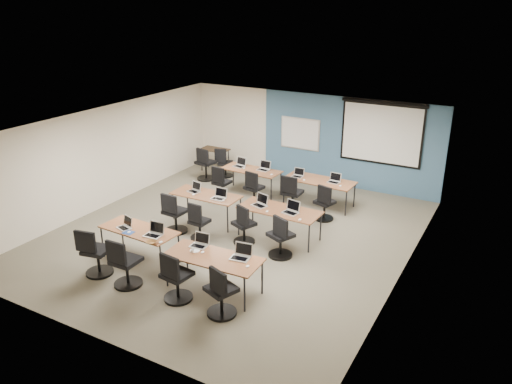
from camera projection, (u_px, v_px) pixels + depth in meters
The scene contains 58 objects.
floor at pixel (234, 234), 12.05m from camera, with size 8.00×9.00×0.02m, color #6B6354.
ceiling at pixel (232, 125), 11.08m from camera, with size 8.00×9.00×0.02m, color white.
wall_back at pixel (310, 138), 15.23m from camera, with size 8.00×0.04×2.70m, color beige.
wall_front at pixel (85, 266), 7.90m from camera, with size 8.00×0.04×2.70m, color beige.
wall_left at pixel (106, 157), 13.38m from camera, with size 0.04×9.00×2.70m, color beige.
wall_right at pixel (407, 215), 9.76m from camera, with size 0.04×9.00×2.70m, color beige.
blue_accent_panel at pixel (349, 143), 14.64m from camera, with size 5.50×0.04×2.70m, color #3D5977.
whiteboard at pixel (300, 134), 15.27m from camera, with size 1.28×0.03×0.98m.
projector_screen at pixel (382, 130), 13.97m from camera, with size 2.40×0.10×1.82m.
training_table_front_left at pixel (139, 231), 10.63m from camera, with size 1.74×0.72×0.73m.
training_table_front_right at pixel (213, 259), 9.49m from camera, with size 1.89×0.79×0.73m.
training_table_mid_left at pixel (206, 196), 12.52m from camera, with size 1.77×0.74×0.73m.
training_table_mid_right at pixel (279, 211), 11.63m from camera, with size 1.94×0.81×0.73m.
training_table_back_left at pixel (251, 171), 14.34m from camera, with size 1.72×0.72×0.73m.
training_table_back_right at pixel (319, 181), 13.51m from camera, with size 1.92×0.80×0.73m.
laptop_0 at pixel (125, 225), 10.66m from camera, with size 0.31×0.26×0.24m.
mouse_0 at pixel (129, 232), 10.45m from camera, with size 0.06×0.09×0.03m, color white.
task_chair_0 at pixel (95, 256), 10.13m from camera, with size 0.57×0.57×1.04m.
laptop_1 at pixel (154, 232), 10.32m from camera, with size 0.35×0.30×0.27m.
mouse_1 at pixel (161, 242), 10.02m from camera, with size 0.06×0.10×0.04m, color white.
task_chair_1 at pixel (124, 267), 9.72m from camera, with size 0.57×0.57×1.04m.
laptop_2 at pixel (200, 243), 9.88m from camera, with size 0.33×0.28×0.25m.
mouse_2 at pixel (203, 252), 9.63m from camera, with size 0.06×0.09×0.03m, color white.
task_chair_2 at pixel (176, 281), 9.25m from camera, with size 0.55×0.55×1.03m.
laptop_3 at pixel (241, 255), 9.42m from camera, with size 0.36×0.30×0.27m.
mouse_3 at pixel (248, 266), 9.12m from camera, with size 0.06×0.09×0.03m, color white.
task_chair_3 at pixel (221, 295), 8.80m from camera, with size 0.57×0.54×1.02m.
laptop_4 at pixel (195, 189), 12.67m from camera, with size 0.31×0.27×0.24m.
mouse_4 at pixel (193, 195), 12.46m from camera, with size 0.06×0.10×0.04m, color white.
task_chair_4 at pixel (174, 216), 12.00m from camera, with size 0.56×0.56×1.03m.
laptop_5 at pixel (219, 196), 12.22m from camera, with size 0.33×0.28×0.25m.
mouse_5 at pixel (223, 201), 12.09m from camera, with size 0.06×0.09×0.03m, color white.
task_chair_5 at pixel (198, 224), 11.64m from camera, with size 0.46×0.46×0.95m.
laptop_6 at pixel (260, 203), 11.82m from camera, with size 0.35×0.30×0.27m.
mouse_6 at pixel (267, 211), 11.47m from camera, with size 0.06×0.10×0.03m, color white.
task_chair_6 at pixel (244, 228), 11.44m from camera, with size 0.53×0.50×0.99m.
laptop_7 at pixel (291, 210), 11.42m from camera, with size 0.36×0.30×0.27m.
mouse_7 at pixel (300, 220), 11.05m from camera, with size 0.06×0.10×0.04m, color white.
task_chair_7 at pixel (281, 240), 10.83m from camera, with size 0.57×0.54×1.02m.
laptop_8 at pixel (240, 164), 14.56m from camera, with size 0.34×0.29×0.26m.
mouse_8 at pixel (244, 168), 14.38m from camera, with size 0.06×0.09×0.03m, color white.
task_chair_8 at pixel (221, 185), 14.05m from camera, with size 0.49×0.49×0.98m.
laptop_9 at pixel (264, 168), 14.27m from camera, with size 0.34×0.29×0.26m.
mouse_9 at pixel (272, 174), 13.88m from camera, with size 0.06×0.10×0.04m, color white.
task_chair_9 at pixel (253, 191), 13.64m from camera, with size 0.51×0.51×0.99m.
laptop_10 at pixel (298, 175), 13.74m from camera, with size 0.30×0.26×0.23m.
mouse_10 at pixel (304, 180), 13.47m from camera, with size 0.06×0.09×0.03m, color white.
task_chair_10 at pixel (292, 196), 13.21m from camera, with size 0.54×0.54×1.02m.
laptop_11 at pixel (334, 180), 13.31m from camera, with size 0.32×0.27×0.24m.
mouse_11 at pixel (340, 186), 13.04m from camera, with size 0.06×0.09×0.03m, color white.
task_chair_11 at pixel (324, 205), 12.68m from camera, with size 0.50×0.49×0.98m.
blue_mousepad at pixel (128, 233), 10.45m from camera, with size 0.23×0.19×0.01m, color navy.
snack_bowl at pixel (152, 242), 9.98m from camera, with size 0.21×0.21×0.05m, color #9A4E2A.
snack_plate at pixel (195, 250), 9.70m from camera, with size 0.20×0.20×0.01m, color white.
coffee_cup at pixel (192, 251), 9.60m from camera, with size 0.06×0.06×0.06m, color white.
utility_table at pixel (215, 152), 16.25m from camera, with size 0.92×0.51×0.75m.
spare_chair_a at pixel (224, 165), 15.79m from camera, with size 0.48×0.46×0.95m.
spare_chair_b at pixel (205, 166), 15.51m from camera, with size 0.58×0.58×1.05m.
Camera 1 is at (5.74, -9.24, 5.31)m, focal length 35.00 mm.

